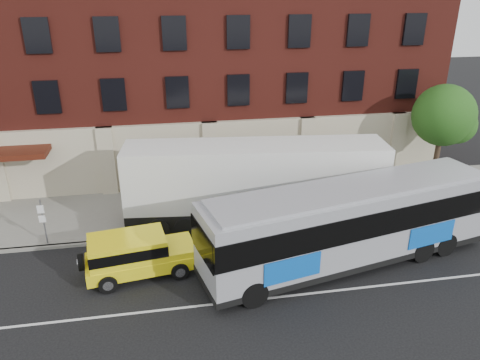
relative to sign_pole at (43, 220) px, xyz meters
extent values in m
plane|color=black|center=(8.50, -6.15, -1.45)|extent=(120.00, 120.00, 0.00)
cube|color=gray|center=(8.50, 2.85, -1.38)|extent=(60.00, 6.00, 0.15)
cube|color=gray|center=(8.50, -0.15, -1.38)|extent=(60.00, 0.25, 0.15)
cube|color=silver|center=(8.50, -5.65, -1.45)|extent=(60.00, 0.12, 0.01)
cube|color=#5E1D16|center=(8.50, 10.85, 6.20)|extent=(30.00, 10.00, 15.00)
cube|color=#B1AA8D|center=(8.50, 5.70, 0.70)|extent=(30.00, 0.35, 4.00)
cube|color=#43160C|center=(-2.50, 4.85, 1.80)|extent=(4.20, 2.20, 0.30)
cube|color=#B1AA8D|center=(2.50, 5.60, 0.70)|extent=(0.90, 0.55, 4.00)
cube|color=#B1AA8D|center=(8.50, 5.60, 0.70)|extent=(0.90, 0.55, 4.00)
cube|color=#B1AA8D|center=(14.50, 5.60, 0.70)|extent=(0.90, 0.55, 4.00)
cube|color=#B1AA8D|center=(20.50, 5.60, 0.70)|extent=(0.90, 0.55, 4.00)
cube|color=black|center=(-0.25, 5.77, 4.50)|extent=(1.30, 0.20, 1.80)
cube|color=black|center=(3.25, 5.77, 4.50)|extent=(1.30, 0.20, 1.80)
cube|color=black|center=(6.75, 5.77, 4.50)|extent=(1.30, 0.20, 1.80)
cube|color=black|center=(10.25, 5.77, 4.50)|extent=(1.30, 0.20, 1.80)
cube|color=black|center=(13.75, 5.77, 4.50)|extent=(1.30, 0.20, 1.80)
cube|color=black|center=(17.25, 5.77, 4.50)|extent=(1.30, 0.20, 1.80)
cube|color=black|center=(20.75, 5.77, 4.50)|extent=(1.30, 0.20, 1.80)
cube|color=black|center=(-0.25, 5.77, 7.70)|extent=(1.30, 0.20, 1.80)
cube|color=black|center=(3.25, 5.77, 7.70)|extent=(1.30, 0.20, 1.80)
cube|color=black|center=(6.75, 5.77, 7.70)|extent=(1.30, 0.20, 1.80)
cube|color=black|center=(10.25, 5.77, 7.70)|extent=(1.30, 0.20, 1.80)
cube|color=black|center=(13.75, 5.77, 7.70)|extent=(1.30, 0.20, 1.80)
cube|color=black|center=(17.25, 5.77, 7.70)|extent=(1.30, 0.20, 1.80)
cube|color=black|center=(20.75, 5.77, 7.70)|extent=(1.30, 0.20, 1.80)
cube|color=black|center=(-2.00, 5.63, 0.30)|extent=(2.60, 0.15, 2.80)
cube|color=black|center=(4.00, 5.63, 0.30)|extent=(2.60, 0.15, 2.80)
cube|color=black|center=(10.00, 5.63, 0.30)|extent=(2.60, 0.15, 2.80)
cube|color=black|center=(16.00, 5.63, 0.30)|extent=(2.60, 0.15, 2.80)
cylinder|color=slate|center=(0.00, 0.05, -0.20)|extent=(0.07, 0.07, 2.50)
cube|color=white|center=(0.00, -0.10, 0.60)|extent=(0.30, 0.03, 0.40)
cube|color=white|center=(0.00, -0.10, 0.10)|extent=(0.30, 0.03, 0.35)
cylinder|color=#322119|center=(22.00, 3.35, 0.20)|extent=(0.32, 0.32, 3.00)
sphere|color=#204E16|center=(22.00, 3.35, 3.10)|extent=(3.60, 3.60, 3.60)
sphere|color=#204E16|center=(22.70, 2.95, 2.60)|extent=(2.20, 2.20, 2.20)
sphere|color=#204E16|center=(21.40, 3.75, 2.70)|extent=(2.00, 2.00, 2.00)
cube|color=#92939B|center=(13.58, -3.65, 0.54)|extent=(13.73, 5.64, 3.19)
cube|color=black|center=(13.58, -3.65, -0.95)|extent=(13.80, 5.71, 0.28)
cube|color=#92939B|center=(13.58, -3.65, 2.19)|extent=(13.00, 5.17, 0.13)
cube|color=black|center=(13.58, -3.65, 1.07)|extent=(13.84, 5.75, 1.12)
cube|color=#0C51B8|center=(10.39, -5.82, -0.05)|extent=(2.42, 0.58, 1.01)
cube|color=#0C51B8|center=(16.55, -1.52, -0.05)|extent=(2.42, 0.58, 1.01)
cylinder|color=black|center=(8.82, -6.00, -0.89)|extent=(1.17, 0.57, 1.12)
cylinder|color=black|center=(8.28, -3.53, -0.89)|extent=(1.17, 0.57, 1.12)
cylinder|color=black|center=(16.92, -4.20, -0.89)|extent=(1.17, 0.57, 1.12)
cylinder|color=black|center=(16.37, -1.73, -0.89)|extent=(1.17, 0.57, 1.12)
cylinder|color=black|center=(18.23, -3.91, -0.89)|extent=(1.17, 0.57, 1.12)
cylinder|color=black|center=(17.68, -1.44, -0.89)|extent=(1.17, 0.57, 1.12)
cube|color=yellow|center=(4.50, -2.99, -0.83)|extent=(4.79, 2.54, 0.57)
cube|color=yellow|center=(3.98, -3.07, -0.07)|extent=(3.37, 2.29, 0.95)
cube|color=black|center=(3.98, -3.07, -0.02)|extent=(3.42, 2.34, 0.48)
cube|color=yellow|center=(6.05, -2.77, -0.40)|extent=(1.67, 1.99, 0.29)
cube|color=black|center=(6.78, -2.66, -0.79)|extent=(0.27, 1.51, 0.52)
cylinder|color=black|center=(2.10, -3.34, -0.40)|extent=(0.31, 0.75, 0.72)
cylinder|color=black|center=(6.09, -3.71, -1.07)|extent=(0.79, 0.37, 0.76)
cylinder|color=silver|center=(6.09, -3.71, -1.07)|extent=(0.46, 0.34, 0.42)
cylinder|color=black|center=(5.83, -1.86, -1.07)|extent=(0.79, 0.37, 0.76)
cylinder|color=silver|center=(5.83, -1.86, -1.07)|extent=(0.46, 0.34, 0.42)
cylinder|color=black|center=(3.17, -4.13, -1.07)|extent=(0.79, 0.37, 0.76)
cylinder|color=silver|center=(3.17, -4.13, -1.07)|extent=(0.46, 0.34, 0.42)
cylinder|color=black|center=(2.91, -2.28, -1.07)|extent=(0.79, 0.37, 0.76)
cylinder|color=silver|center=(2.91, -2.28, -1.07)|extent=(0.46, 0.34, 0.42)
cube|color=black|center=(10.25, 0.65, -0.86)|extent=(13.20, 3.95, 1.19)
cube|color=white|center=(10.25, 0.65, 1.31)|extent=(13.21, 3.99, 3.14)
cylinder|color=black|center=(5.27, -0.07, -0.91)|extent=(1.11, 0.42, 1.08)
cylinder|color=black|center=(5.53, 2.40, -0.91)|extent=(1.11, 0.42, 1.08)
cylinder|color=black|center=(6.56, -0.21, -0.91)|extent=(1.11, 0.42, 1.08)
cylinder|color=black|center=(6.82, 2.27, -0.91)|extent=(1.11, 0.42, 1.08)
cylinder|color=black|center=(13.67, -0.96, -0.91)|extent=(1.11, 0.42, 1.08)
cylinder|color=black|center=(13.93, 1.52, -0.91)|extent=(1.11, 0.42, 1.08)
cylinder|color=black|center=(14.96, -1.10, -0.91)|extent=(1.11, 0.42, 1.08)
cylinder|color=black|center=(15.23, 1.38, -0.91)|extent=(1.11, 0.42, 1.08)
camera|label=1|loc=(5.78, -20.18, 10.07)|focal=34.24mm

